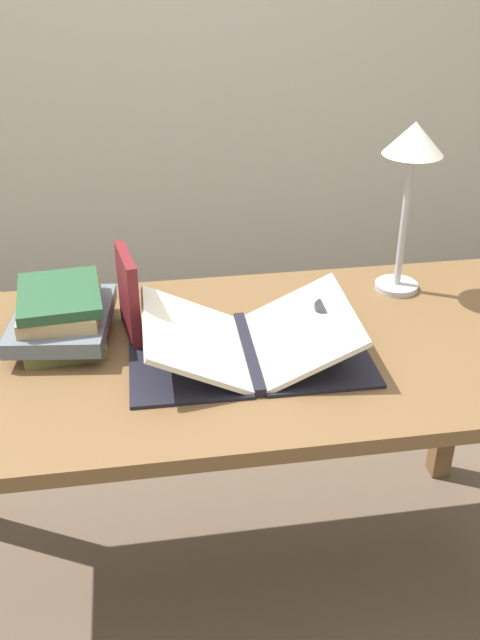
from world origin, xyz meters
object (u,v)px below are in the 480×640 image
object	(u,v)px
book_stack_tall	(62,316)
reading_lamp	(412,160)
book_standing_upright	(128,295)
open_book	(249,343)
coffee_mug	(331,324)

from	to	relation	value
book_stack_tall	reading_lamp	world-z (taller)	reading_lamp
book_stack_tall	book_standing_upright	size ratio (longest dim) A/B	1.50
open_book	reading_lamp	xyz separation A→B (m)	(0.44, 0.26, 0.31)
open_book	book_standing_upright	world-z (taller)	book_standing_upright
book_stack_tall	book_standing_upright	distance (m)	0.16
book_standing_upright	book_stack_tall	bearing A→B (deg)	168.79
book_stack_tall	coffee_mug	xyz separation A→B (m)	(0.61, -0.11, -0.01)
book_stack_tall	coffee_mug	bearing A→B (deg)	-10.14
open_book	book_standing_upright	bearing A→B (deg)	152.77
reading_lamp	coffee_mug	bearing A→B (deg)	-136.64
book_stack_tall	reading_lamp	xyz separation A→B (m)	(0.85, 0.12, 0.29)
book_standing_upright	coffee_mug	distance (m)	0.47
open_book	coffee_mug	xyz separation A→B (m)	(0.20, 0.03, 0.01)
reading_lamp	book_standing_upright	bearing A→B (deg)	-169.78
book_stack_tall	coffee_mug	size ratio (longest dim) A/B	2.78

